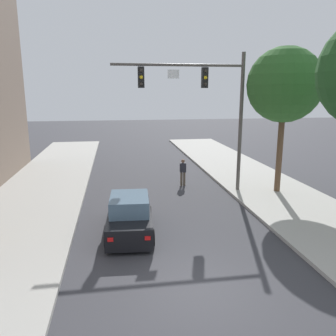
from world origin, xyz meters
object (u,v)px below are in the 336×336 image
Objects in this scene: traffic_signal_mast at (206,96)px; pedestrian_crossing_road at (183,171)px; car_lead_black at (130,216)px; street_tree_second at (285,85)px.

pedestrian_crossing_road is (-0.83, 1.77, -4.45)m from traffic_signal_mast.
traffic_signal_mast reaches higher than pedestrian_crossing_road.
car_lead_black is at bearing -118.05° from pedestrian_crossing_road.
street_tree_second is (8.44, 4.20, 5.21)m from car_lead_black.
street_tree_second reaches higher than traffic_signal_mast.
car_lead_black is 2.64× the size of pedestrian_crossing_road.
pedestrian_crossing_road is 7.43m from street_tree_second.
traffic_signal_mast is 4.18m from street_tree_second.
pedestrian_crossing_road is (3.52, 6.62, 0.19)m from car_lead_black.
traffic_signal_mast is at bearing -64.88° from pedestrian_crossing_road.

